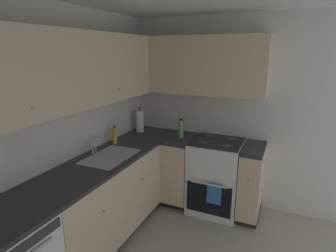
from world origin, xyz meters
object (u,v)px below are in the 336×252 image
object	(u,v)px
soap_bottle	(115,135)
paper_towel_roll	(140,121)
oil_bottle	(181,129)
oven_range	(216,175)

from	to	relation	value
soap_bottle	paper_towel_roll	world-z (taller)	paper_towel_roll
paper_towel_roll	oil_bottle	size ratio (longest dim) A/B	1.43
paper_towel_roll	oil_bottle	distance (m)	0.63
paper_towel_roll	oil_bottle	world-z (taller)	paper_towel_roll
oil_bottle	oven_range	bearing A→B (deg)	-87.83
oven_range	soap_bottle	world-z (taller)	soap_bottle
paper_towel_roll	oven_range	bearing A→B (deg)	-90.24
soap_bottle	paper_towel_roll	size ratio (longest dim) A/B	0.63
soap_bottle	oil_bottle	world-z (taller)	oil_bottle
oven_range	paper_towel_roll	distance (m)	1.26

